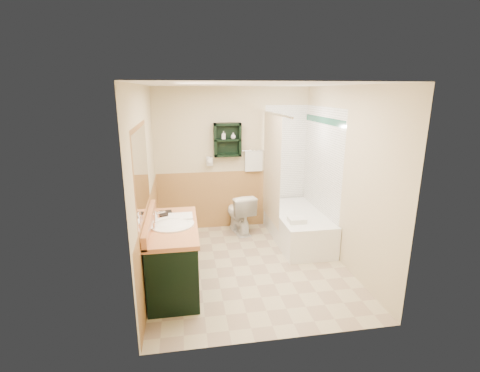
{
  "coord_description": "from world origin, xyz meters",
  "views": [
    {
      "loc": [
        -0.83,
        -4.25,
        2.32
      ],
      "look_at": [
        -0.09,
        0.2,
        1.09
      ],
      "focal_mm": 26.0,
      "sensor_mm": 36.0,
      "label": 1
    }
  ],
  "objects_px": {
    "hair_dryer": "(210,161)",
    "soap_bottle_b": "(233,136)",
    "vanity": "(174,256)",
    "wall_shelf": "(227,140)",
    "soap_bottle_a": "(224,137)",
    "toilet": "(239,213)",
    "vanity_book": "(159,207)",
    "bathtub": "(298,227)"
  },
  "relations": [
    {
      "from": "toilet",
      "to": "soap_bottle_b",
      "type": "height_order",
      "value": "soap_bottle_b"
    },
    {
      "from": "hair_dryer",
      "to": "soap_bottle_a",
      "type": "bearing_deg",
      "value": -7.16
    },
    {
      "from": "vanity",
      "to": "vanity_book",
      "type": "bearing_deg",
      "value": 113.63
    },
    {
      "from": "hair_dryer",
      "to": "soap_bottle_b",
      "type": "distance_m",
      "value": 0.57
    },
    {
      "from": "wall_shelf",
      "to": "vanity_book",
      "type": "distance_m",
      "value": 1.86
    },
    {
      "from": "toilet",
      "to": "soap_bottle_a",
      "type": "xyz_separation_m",
      "value": [
        -0.23,
        0.2,
        1.26
      ]
    },
    {
      "from": "toilet",
      "to": "soap_bottle_a",
      "type": "distance_m",
      "value": 1.29
    },
    {
      "from": "toilet",
      "to": "hair_dryer",
      "type": "bearing_deg",
      "value": -37.84
    },
    {
      "from": "wall_shelf",
      "to": "soap_bottle_b",
      "type": "bearing_deg",
      "value": -2.97
    },
    {
      "from": "hair_dryer",
      "to": "soap_bottle_a",
      "type": "relative_size",
      "value": 1.85
    },
    {
      "from": "toilet",
      "to": "wall_shelf",
      "type": "bearing_deg",
      "value": -62.72
    },
    {
      "from": "wall_shelf",
      "to": "hair_dryer",
      "type": "relative_size",
      "value": 2.29
    },
    {
      "from": "toilet",
      "to": "soap_bottle_b",
      "type": "xyz_separation_m",
      "value": [
        -0.07,
        0.2,
        1.27
      ]
    },
    {
      "from": "vanity",
      "to": "toilet",
      "type": "relative_size",
      "value": 1.85
    },
    {
      "from": "vanity_book",
      "to": "soap_bottle_b",
      "type": "relative_size",
      "value": 2.09
    },
    {
      "from": "vanity",
      "to": "soap_bottle_b",
      "type": "distance_m",
      "value": 2.36
    },
    {
      "from": "toilet",
      "to": "vanity_book",
      "type": "relative_size",
      "value": 3.2
    },
    {
      "from": "wall_shelf",
      "to": "toilet",
      "type": "relative_size",
      "value": 0.8
    },
    {
      "from": "hair_dryer",
      "to": "soap_bottle_b",
      "type": "relative_size",
      "value": 2.34
    },
    {
      "from": "vanity",
      "to": "bathtub",
      "type": "relative_size",
      "value": 0.85
    },
    {
      "from": "soap_bottle_a",
      "to": "soap_bottle_b",
      "type": "height_order",
      "value": "soap_bottle_b"
    },
    {
      "from": "vanity",
      "to": "bathtub",
      "type": "xyz_separation_m",
      "value": [
        1.92,
        1.04,
        -0.16
      ]
    },
    {
      "from": "soap_bottle_a",
      "to": "soap_bottle_b",
      "type": "distance_m",
      "value": 0.16
    },
    {
      "from": "vanity",
      "to": "vanity_book",
      "type": "xyz_separation_m",
      "value": [
        -0.17,
        0.38,
        0.51
      ]
    },
    {
      "from": "wall_shelf",
      "to": "vanity_book",
      "type": "xyz_separation_m",
      "value": [
        -1.06,
        -1.4,
        -0.63
      ]
    },
    {
      "from": "toilet",
      "to": "vanity_book",
      "type": "xyz_separation_m",
      "value": [
        -1.22,
        -1.19,
        0.58
      ]
    },
    {
      "from": "vanity",
      "to": "vanity_book",
      "type": "height_order",
      "value": "vanity_book"
    },
    {
      "from": "hair_dryer",
      "to": "soap_bottle_a",
      "type": "distance_m",
      "value": 0.46
    },
    {
      "from": "hair_dryer",
      "to": "toilet",
      "type": "xyz_separation_m",
      "value": [
        0.46,
        -0.23,
        -0.86
      ]
    },
    {
      "from": "vanity",
      "to": "soap_bottle_b",
      "type": "bearing_deg",
      "value": 60.73
    },
    {
      "from": "bathtub",
      "to": "toilet",
      "type": "height_order",
      "value": "toilet"
    },
    {
      "from": "wall_shelf",
      "to": "vanity_book",
      "type": "height_order",
      "value": "wall_shelf"
    },
    {
      "from": "vanity",
      "to": "wall_shelf",
      "type": "bearing_deg",
      "value": 63.22
    },
    {
      "from": "wall_shelf",
      "to": "bathtub",
      "type": "bearing_deg",
      "value": -35.48
    },
    {
      "from": "bathtub",
      "to": "toilet",
      "type": "distance_m",
      "value": 1.01
    },
    {
      "from": "wall_shelf",
      "to": "bathtub",
      "type": "distance_m",
      "value": 1.81
    },
    {
      "from": "toilet",
      "to": "soap_bottle_a",
      "type": "bearing_deg",
      "value": -53.0
    },
    {
      "from": "toilet",
      "to": "soap_bottle_a",
      "type": "relative_size",
      "value": 5.29
    },
    {
      "from": "soap_bottle_b",
      "to": "hair_dryer",
      "type": "bearing_deg",
      "value": 175.67
    },
    {
      "from": "vanity_book",
      "to": "soap_bottle_a",
      "type": "bearing_deg",
      "value": 48.79
    },
    {
      "from": "soap_bottle_b",
      "to": "wall_shelf",
      "type": "bearing_deg",
      "value": 177.03
    },
    {
      "from": "vanity",
      "to": "bathtub",
      "type": "bearing_deg",
      "value": 28.51
    }
  ]
}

